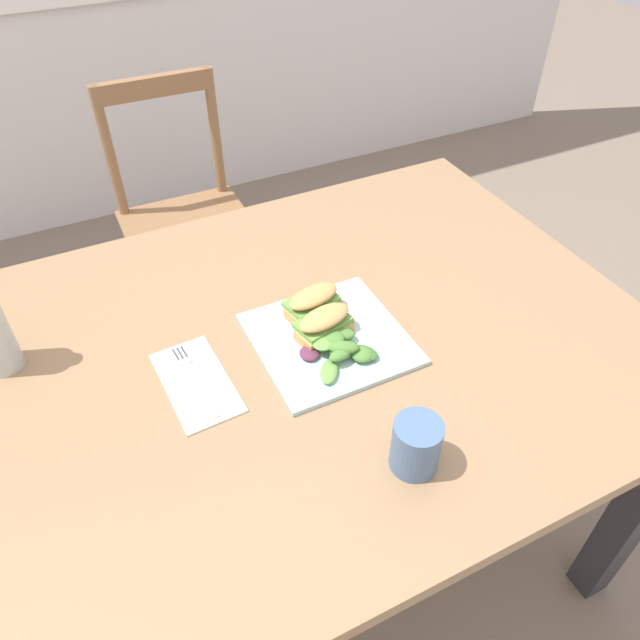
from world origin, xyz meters
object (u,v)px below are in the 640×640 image
object	(u,v)px
dining_table	(310,380)
sandwich_half_back	(313,302)
plate_lunch	(329,339)
sandwich_half_front	(322,324)
chair_wooden_far	(186,221)
fork_on_napkin	(192,375)
cup_extra_side	(418,444)

from	to	relation	value
dining_table	sandwich_half_back	distance (m)	0.17
plate_lunch	sandwich_half_front	xyz separation A→B (m)	(-0.01, 0.01, 0.03)
sandwich_half_front	sandwich_half_back	distance (m)	0.06
chair_wooden_far	plate_lunch	size ratio (longest dim) A/B	3.20
dining_table	fork_on_napkin	distance (m)	0.26
chair_wooden_far	cup_extra_side	xyz separation A→B (m)	(0.03, -1.27, 0.34)
dining_table	plate_lunch	xyz separation A→B (m)	(0.03, -0.02, 0.12)
sandwich_half_front	fork_on_napkin	bearing A→B (deg)	176.58
plate_lunch	sandwich_half_back	bearing A→B (deg)	88.82
chair_wooden_far	sandwich_half_back	xyz separation A→B (m)	(0.03, -0.90, 0.33)
sandwich_half_front	sandwich_half_back	world-z (taller)	same
chair_wooden_far	sandwich_half_front	size ratio (longest dim) A/B	7.48
dining_table	sandwich_half_front	size ratio (longest dim) A/B	11.07
sandwich_half_back	cup_extra_side	xyz separation A→B (m)	(-0.00, -0.37, 0.01)
sandwich_half_front	cup_extra_side	size ratio (longest dim) A/B	1.27
chair_wooden_far	plate_lunch	bearing A→B (deg)	-88.15
fork_on_napkin	cup_extra_side	size ratio (longest dim) A/B	2.03
chair_wooden_far	fork_on_napkin	world-z (taller)	chair_wooden_far
chair_wooden_far	fork_on_napkin	xyz separation A→B (m)	(-0.23, -0.95, 0.30)
sandwich_half_back	dining_table	bearing A→B (deg)	-121.36
sandwich_half_front	fork_on_napkin	xyz separation A→B (m)	(-0.25, 0.01, -0.03)
dining_table	fork_on_napkin	world-z (taller)	fork_on_napkin
dining_table	plate_lunch	bearing A→B (deg)	-31.70
fork_on_napkin	dining_table	bearing A→B (deg)	-1.40
fork_on_napkin	cup_extra_side	bearing A→B (deg)	-51.71
plate_lunch	fork_on_napkin	distance (m)	0.26
dining_table	chair_wooden_far	world-z (taller)	chair_wooden_far
dining_table	fork_on_napkin	bearing A→B (deg)	178.60
chair_wooden_far	cup_extra_side	size ratio (longest dim) A/B	9.51
plate_lunch	sandwich_half_back	distance (m)	0.08
chair_wooden_far	plate_lunch	world-z (taller)	chair_wooden_far
plate_lunch	sandwich_half_back	world-z (taller)	sandwich_half_back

